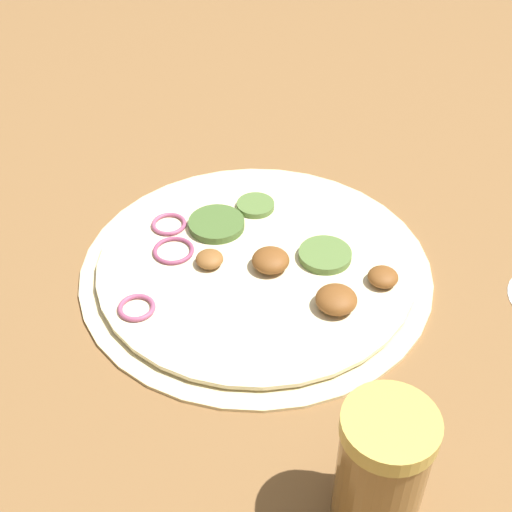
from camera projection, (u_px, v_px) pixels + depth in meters
The scene contains 3 objects.
ground_plane at pixel (256, 270), 0.62m from camera, with size 3.00×3.00×0.00m, color brown.
pizza at pixel (257, 265), 0.62m from camera, with size 0.30×0.30×0.03m.
spice_jar at pixel (381, 470), 0.42m from camera, with size 0.06×0.06×0.10m.
Camera 1 is at (0.24, -0.39, 0.42)m, focal length 50.00 mm.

